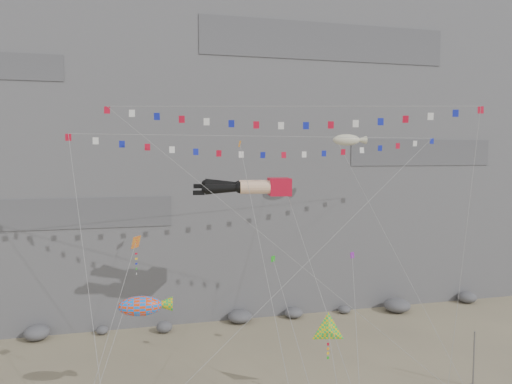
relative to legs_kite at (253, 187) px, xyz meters
The scene contains 13 objects.
cliff 27.07m from the legs_kite, 87.31° to the left, with size 80.00×28.00×50.00m, color slate.
talus_boulders 17.74m from the legs_kite, 83.37° to the left, with size 60.00×3.00×1.20m, color slate, non-canonical shape.
anchor_pole_right 21.78m from the legs_kite, 29.69° to the right, with size 0.12×0.12×4.35m, color gray.
legs_kite is the anchor object (origin of this frame).
flag_banner_upper 5.69m from the legs_kite, 46.21° to the left, with size 34.30×15.49×27.67m.
flag_banner_lower 7.73m from the legs_kite, 58.63° to the right, with size 27.69×8.34×24.52m.
harlequin_kite 11.32m from the legs_kite, 153.80° to the right, with size 4.94×6.34×13.37m.
fish_windsock 13.72m from the legs_kite, 145.59° to the right, with size 6.06×4.78×9.40m.
delta_kite 13.25m from the legs_kite, 67.60° to the right, with size 3.04×7.77×9.06m.
blimp_windsock 12.67m from the legs_kite, 25.30° to the left, with size 5.29×15.58×24.43m.
small_kite_a 3.35m from the legs_kite, behind, with size 1.50×13.51×22.66m.
small_kite_b 10.06m from the legs_kite, 23.86° to the right, with size 4.49×10.45×14.20m.
small_kite_c 6.74m from the legs_kite, 77.21° to the right, with size 1.02×10.81×14.02m.
Camera 1 is at (-11.41, -33.45, 17.83)m, focal length 35.00 mm.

